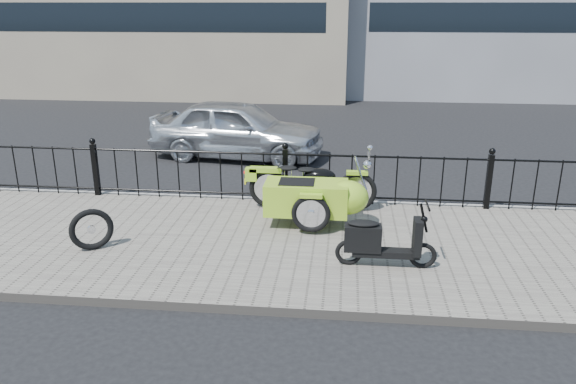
# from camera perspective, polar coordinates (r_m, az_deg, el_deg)

# --- Properties ---
(ground) EXTENTS (120.00, 120.00, 0.00)m
(ground) POSITION_cam_1_polar(r_m,az_deg,el_deg) (8.92, -1.17, -4.46)
(ground) COLOR black
(ground) RESTS_ON ground
(sidewalk) EXTENTS (30.00, 3.80, 0.12)m
(sidewalk) POSITION_cam_1_polar(r_m,az_deg,el_deg) (8.45, -1.59, -5.41)
(sidewalk) COLOR #6A6359
(sidewalk) RESTS_ON ground
(curb) EXTENTS (30.00, 0.10, 0.12)m
(curb) POSITION_cam_1_polar(r_m,az_deg,el_deg) (10.23, -0.19, -0.99)
(curb) COLOR gray
(curb) RESTS_ON ground
(iron_fence) EXTENTS (14.11, 0.11, 1.08)m
(iron_fence) POSITION_cam_1_polar(r_m,az_deg,el_deg) (9.94, -0.27, 1.61)
(iron_fence) COLOR black
(iron_fence) RESTS_ON sidewalk
(motorcycle_sidecar) EXTENTS (2.28, 1.48, 0.98)m
(motorcycle_sidecar) POSITION_cam_1_polar(r_m,az_deg,el_deg) (8.98, 3.07, -0.27)
(motorcycle_sidecar) COLOR black
(motorcycle_sidecar) RESTS_ON sidewalk
(scooter) EXTENTS (1.35, 0.39, 0.92)m
(scooter) POSITION_cam_1_polar(r_m,az_deg,el_deg) (7.63, 9.24, -5.00)
(scooter) COLOR black
(scooter) RESTS_ON sidewalk
(spare_tire) EXTENTS (0.57, 0.41, 0.62)m
(spare_tire) POSITION_cam_1_polar(r_m,az_deg,el_deg) (8.51, -19.33, -3.61)
(spare_tire) COLOR black
(spare_tire) RESTS_ON sidewalk
(sedan_car) EXTENTS (4.24, 2.17, 1.38)m
(sedan_car) POSITION_cam_1_polar(r_m,az_deg,el_deg) (13.28, -5.18, 6.39)
(sedan_car) COLOR silver
(sedan_car) RESTS_ON ground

